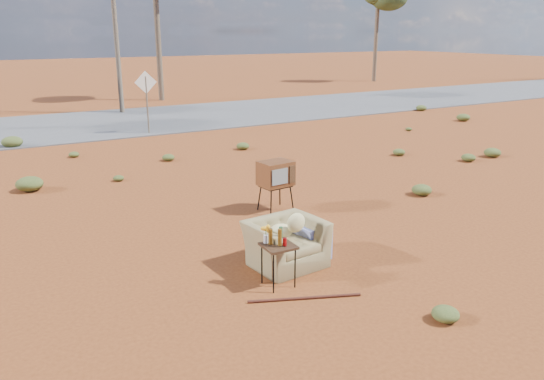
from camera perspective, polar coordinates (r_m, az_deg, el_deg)
ground at (r=8.22m, az=2.26°, el=-8.44°), size 140.00×140.00×0.00m
highway at (r=21.93m, az=-19.20°, el=6.68°), size 140.00×7.00×0.04m
armchair at (r=8.23m, az=1.96°, el=-5.00°), size 1.34×0.93×0.96m
tv_unit at (r=10.57m, az=0.41°, el=1.71°), size 0.68×0.58×1.02m
side_table at (r=7.46m, az=0.40°, el=-5.73°), size 0.44×0.44×0.89m
rusty_bar at (r=7.35m, az=3.53°, el=-11.52°), size 1.46×0.62×0.04m
road_sign at (r=19.19m, az=-13.37°, el=10.32°), size 0.78×0.06×2.19m
utility_pole_center at (r=24.53m, az=-16.59°, el=17.59°), size 1.40×0.20×8.00m
scrub_patch at (r=11.64m, az=-12.87°, el=-0.45°), size 17.49×8.07×0.33m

